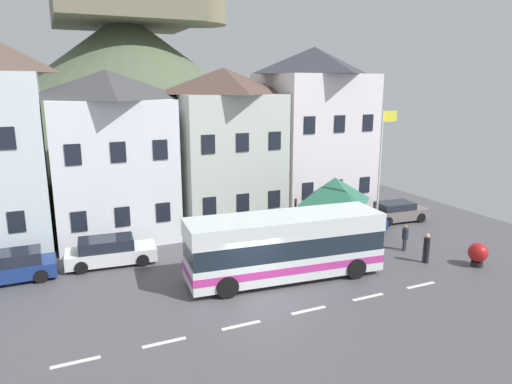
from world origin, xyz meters
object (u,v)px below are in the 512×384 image
at_px(townhouse_01, 111,155).
at_px(public_bench, 332,223).
at_px(parked_car_02, 9,267).
at_px(pedestrian_02, 379,234).
at_px(townhouse_02, 224,147).
at_px(flagpole, 380,173).
at_px(parked_car_01, 110,251).
at_px(hilltop_castle, 129,92).
at_px(pedestrian_03, 357,233).
at_px(parked_car_00, 350,224).
at_px(transit_bus, 285,247).
at_px(bus_shelter, 335,190).
at_px(pedestrian_01, 405,236).
at_px(parked_car_03, 396,212).
at_px(townhouse_03, 312,131).
at_px(harbour_buoy, 478,253).
at_px(pedestrian_00, 427,247).

xyz_separation_m(townhouse_01, public_bench, (12.67, -4.69, -4.49)).
relative_size(parked_car_02, pedestrian_02, 2.76).
relative_size(townhouse_02, flagpole, 1.30).
bearing_deg(public_bench, parked_car_01, -179.22).
distance_m(hilltop_castle, pedestrian_03, 29.18).
relative_size(parked_car_00, pedestrian_03, 2.93).
relative_size(transit_bus, bus_shelter, 2.48).
bearing_deg(pedestrian_01, townhouse_01, 146.55).
bearing_deg(parked_car_03, pedestrian_02, -135.78).
distance_m(townhouse_03, pedestrian_01, 10.92).
bearing_deg(townhouse_02, parked_car_00, -43.77).
bearing_deg(townhouse_01, townhouse_03, 1.14).
height_order(bus_shelter, harbour_buoy, bus_shelter).
bearing_deg(townhouse_01, flagpole, -35.38).
bearing_deg(transit_bus, parked_car_03, 30.12).
bearing_deg(townhouse_02, parked_car_02, -157.98).
distance_m(townhouse_02, pedestrian_00, 13.95).
bearing_deg(pedestrian_03, parked_car_01, 165.67).
xyz_separation_m(transit_bus, parked_car_00, (6.78, 4.25, -0.91)).
distance_m(pedestrian_02, public_bench, 4.06).
bearing_deg(parked_car_01, parked_car_00, 0.93).
distance_m(bus_shelter, pedestrian_01, 4.64).
bearing_deg(bus_shelter, pedestrian_02, -52.23).
xyz_separation_m(transit_bus, bus_shelter, (5.03, 3.47, 1.56)).
bearing_deg(parked_car_01, harbour_buoy, -20.27).
bearing_deg(harbour_buoy, flagpole, 132.17).
relative_size(townhouse_01, harbour_buoy, 8.05).
bearing_deg(harbour_buoy, parked_car_00, 112.29).
bearing_deg(parked_car_01, parked_car_03, 4.99).
distance_m(transit_bus, pedestrian_03, 5.88).
bearing_deg(townhouse_01, public_bench, -20.29).
distance_m(townhouse_02, harbour_buoy, 16.22).
bearing_deg(pedestrian_03, transit_bus, -161.62).
height_order(public_bench, flagpole, flagpole).
bearing_deg(flagpole, harbour_buoy, -47.83).
distance_m(public_bench, flagpole, 5.90).
height_order(pedestrian_00, pedestrian_03, pedestrian_03).
xyz_separation_m(hilltop_castle, parked_car_00, (8.96, -24.75, -7.67)).
bearing_deg(parked_car_02, flagpole, 167.85).
distance_m(pedestrian_00, pedestrian_03, 3.77).
bearing_deg(parked_car_00, pedestrian_02, -96.40).
bearing_deg(parked_car_03, townhouse_01, 168.58).
relative_size(transit_bus, harbour_buoy, 7.79).
height_order(townhouse_03, harbour_buoy, townhouse_03).
height_order(townhouse_03, pedestrian_00, townhouse_03).
relative_size(pedestrian_03, harbour_buoy, 1.29).
distance_m(parked_car_02, pedestrian_01, 20.35).
bearing_deg(townhouse_02, parked_car_03, -24.27).
bearing_deg(pedestrian_00, bus_shelter, 118.26).
relative_size(townhouse_02, public_bench, 6.97).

